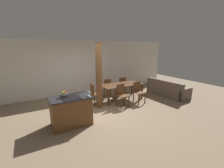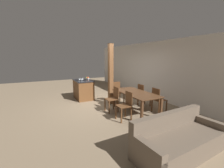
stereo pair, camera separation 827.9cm
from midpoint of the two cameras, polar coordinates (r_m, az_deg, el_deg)
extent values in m
plane|color=#847056|center=(4.51, -50.53, -20.26)|extent=(16.00, 16.00, 0.00)
cube|color=silver|center=(6.53, -44.76, 2.66)|extent=(11.20, 0.08, 2.70)
cube|color=brown|center=(4.63, -68.24, -17.25)|extent=(1.15, 0.72, 0.87)
cube|color=#232328|center=(4.48, -69.54, -12.01)|extent=(1.19, 0.76, 0.04)
cube|color=black|center=(4.37, -70.79, -12.37)|extent=(0.56, 0.40, 0.01)
cylinder|color=silver|center=(4.72, -68.89, -10.26)|extent=(0.20, 0.20, 0.05)
sphere|color=red|center=(4.69, -68.52, -9.64)|extent=(0.08, 0.08, 0.08)
sphere|color=gold|center=(4.74, -68.71, -9.54)|extent=(0.07, 0.07, 0.07)
sphere|color=#3D8E38|center=(4.74, -69.38, -9.73)|extent=(0.07, 0.07, 0.07)
sphere|color=yellow|center=(4.68, -69.46, -9.92)|extent=(0.07, 0.07, 0.07)
cylinder|color=silver|center=(3.91, -66.56, -13.35)|extent=(0.06, 0.06, 0.00)
cylinder|color=silver|center=(3.90, -66.71, -12.71)|extent=(0.01, 0.01, 0.09)
cone|color=silver|center=(3.87, -66.98, -11.58)|extent=(0.06, 0.06, 0.07)
cylinder|color=silver|center=(3.97, -65.91, -12.93)|extent=(0.06, 0.06, 0.00)
cylinder|color=silver|center=(3.95, -66.06, -12.29)|extent=(0.01, 0.01, 0.09)
cone|color=silver|center=(3.93, -66.32, -11.18)|extent=(0.06, 0.06, 0.07)
cylinder|color=silver|center=(4.02, -65.27, -12.51)|extent=(0.06, 0.06, 0.00)
cylinder|color=silver|center=(4.01, -65.42, -11.89)|extent=(0.01, 0.01, 0.09)
cone|color=silver|center=(3.98, -65.68, -10.79)|extent=(0.06, 0.06, 0.07)
cube|color=#51331E|center=(4.54, -32.25, -6.94)|extent=(1.89, 0.90, 0.03)
cube|color=#51331E|center=(4.47, -43.39, -14.06)|extent=(0.07, 0.07, 0.70)
cube|color=#51331E|center=(4.35, -19.95, -11.68)|extent=(0.07, 0.07, 0.70)
cube|color=#51331E|center=(5.16, -41.49, -10.37)|extent=(0.07, 0.07, 0.70)
cube|color=#51331E|center=(5.05, -21.52, -8.22)|extent=(0.07, 0.07, 0.70)
cube|color=brown|center=(4.00, -38.39, -14.39)|extent=(0.40, 0.40, 0.02)
cube|color=brown|center=(4.08, -38.49, -10.42)|extent=(0.38, 0.02, 0.43)
cube|color=brown|center=(3.99, -40.85, -18.77)|extent=(0.04, 0.04, 0.46)
cube|color=brown|center=(3.92, -35.54, -18.45)|extent=(0.04, 0.04, 0.46)
cube|color=brown|center=(4.29, -39.97, -16.38)|extent=(0.04, 0.04, 0.46)
cube|color=brown|center=(4.23, -35.11, -16.04)|extent=(0.04, 0.04, 0.46)
cube|color=brown|center=(3.93, -25.81, -13.15)|extent=(0.40, 0.40, 0.02)
cube|color=brown|center=(4.02, -26.36, -9.15)|extent=(0.38, 0.02, 0.43)
cube|color=brown|center=(3.88, -27.93, -17.75)|extent=(0.04, 0.04, 0.46)
cube|color=brown|center=(3.89, -22.51, -17.06)|extent=(0.04, 0.04, 0.46)
cube|color=brown|center=(4.19, -28.14, -15.36)|extent=(0.04, 0.04, 0.46)
cube|color=brown|center=(4.20, -23.18, -14.74)|extent=(0.04, 0.04, 0.46)
cube|color=brown|center=(5.37, -36.20, -7.33)|extent=(0.40, 0.40, 0.02)
cube|color=brown|center=(5.13, -36.76, -5.69)|extent=(0.38, 0.02, 0.43)
cube|color=brown|center=(5.60, -33.87, -8.85)|extent=(0.04, 0.04, 0.46)
cube|color=brown|center=(5.64, -37.47, -9.20)|extent=(0.04, 0.04, 0.46)
cube|color=brown|center=(5.27, -34.10, -10.21)|extent=(0.04, 0.04, 0.46)
cube|color=brown|center=(5.32, -37.94, -10.57)|extent=(0.04, 0.04, 0.46)
cube|color=brown|center=(5.32, -27.09, -6.32)|extent=(0.40, 0.40, 0.02)
cube|color=brown|center=(5.07, -27.23, -4.62)|extent=(0.38, 0.02, 0.43)
cube|color=brown|center=(5.57, -25.10, -7.84)|extent=(0.04, 0.04, 0.46)
cube|color=brown|center=(5.57, -28.75, -8.28)|extent=(0.04, 0.04, 0.46)
cube|color=brown|center=(5.24, -24.74, -9.15)|extent=(0.04, 0.04, 0.46)
cube|color=brown|center=(5.24, -28.64, -9.62)|extent=(0.04, 0.04, 0.46)
cube|color=brown|center=(4.87, -46.82, -11.07)|extent=(0.40, 0.40, 0.02)
cube|color=brown|center=(4.87, -49.42, -8.77)|extent=(0.02, 0.38, 0.43)
cube|color=brown|center=(4.76, -44.83, -14.42)|extent=(0.04, 0.04, 0.46)
cube|color=brown|center=(5.06, -43.83, -12.67)|extent=(0.04, 0.04, 0.46)
cube|color=brown|center=(4.87, -48.95, -14.58)|extent=(0.04, 0.04, 0.46)
cube|color=brown|center=(5.17, -47.70, -12.87)|extent=(0.04, 0.04, 0.46)
cube|color=brown|center=(4.69, -0.32, -10.81)|extent=(0.94, 2.11, 0.42)
cube|color=brown|center=(4.38, -3.95, -7.04)|extent=(0.28, 2.07, 0.37)
cube|color=brown|center=(3.97, 7.48, -14.63)|extent=(0.82, 0.19, 0.56)
cube|color=brown|center=(5.43, -5.86, -6.56)|extent=(0.82, 0.19, 0.56)
cube|color=brown|center=(4.35, -50.40, -3.22)|extent=(0.18, 0.18, 2.52)
camera|label=1|loc=(4.14, -136.20, -7.31)|focal=24.00mm
camera|label=2|loc=(4.14, 43.80, 7.31)|focal=24.00mm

